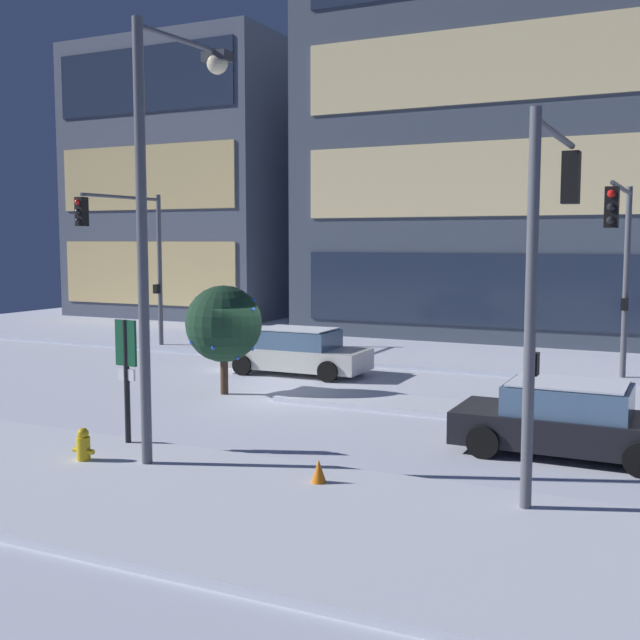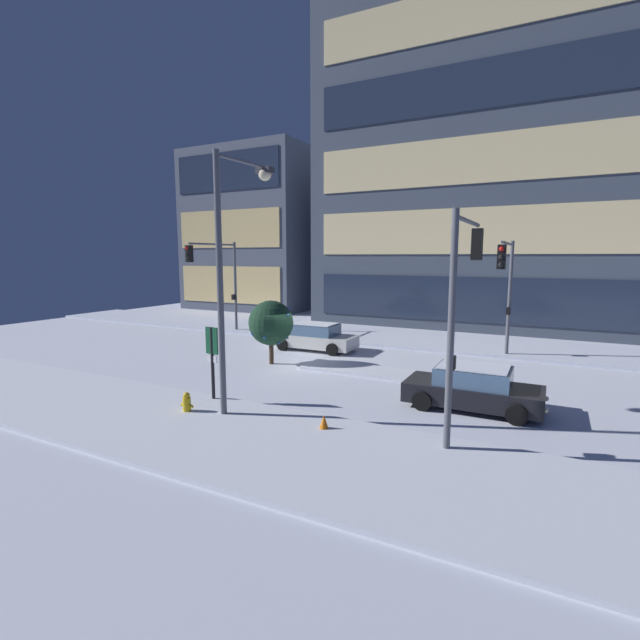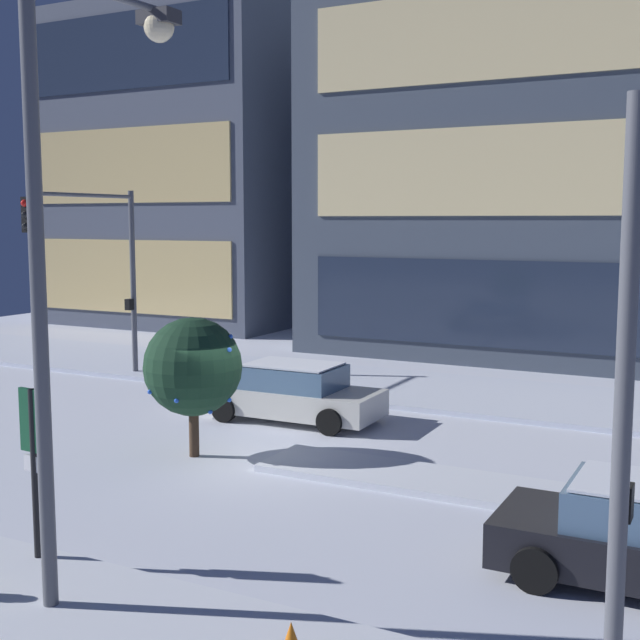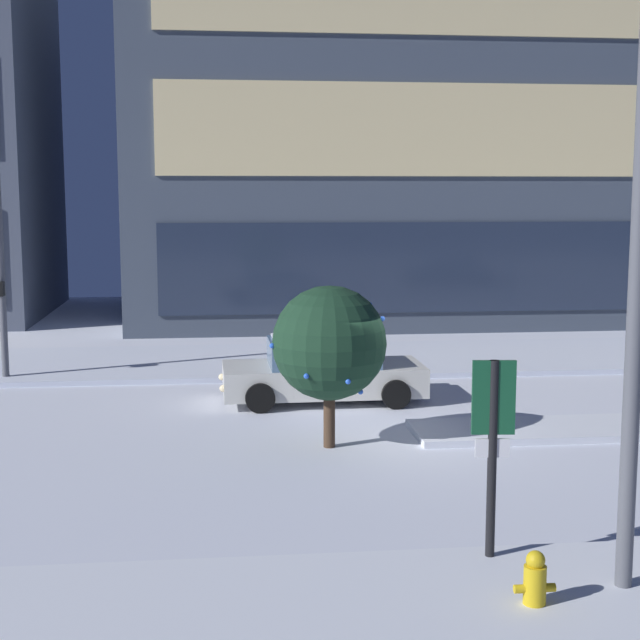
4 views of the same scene
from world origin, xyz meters
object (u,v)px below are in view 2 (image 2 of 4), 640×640
at_px(decorated_tree_median, 271,323).
at_px(parking_info_sign, 212,355).
at_px(construction_cone, 324,424).
at_px(traffic_light_corner_far_right, 507,278).
at_px(car_far, 315,337).
at_px(street_lamp_arched, 234,250).
at_px(traffic_light_corner_near_right, 463,287).
at_px(traffic_light_corner_far_left, 218,271).
at_px(car_near, 473,388).
at_px(fire_hydrant, 187,404).

bearing_deg(decorated_tree_median, parking_info_sign, -76.69).
bearing_deg(construction_cone, traffic_light_corner_far_right, 71.69).
bearing_deg(car_far, decorated_tree_median, 84.41).
distance_m(traffic_light_corner_far_right, street_lamp_arched, 13.33).
bearing_deg(decorated_tree_median, car_far, 85.32).
distance_m(traffic_light_corner_far_right, traffic_light_corner_near_right, 9.75).
bearing_deg(traffic_light_corner_far_left, car_far, 80.45).
distance_m(traffic_light_corner_near_right, parking_info_sign, 8.72).
distance_m(street_lamp_arched, decorated_tree_median, 7.63).
bearing_deg(traffic_light_corner_far_right, car_near, -2.05).
height_order(car_near, traffic_light_corner_near_right, traffic_light_corner_near_right).
relative_size(traffic_light_corner_near_right, decorated_tree_median, 2.06).
bearing_deg(car_near, traffic_light_corner_far_right, 88.19).
bearing_deg(construction_cone, parking_info_sign, 171.21).
relative_size(car_far, fire_hydrant, 6.11).
bearing_deg(car_near, parking_info_sign, -157.02).
distance_m(traffic_light_corner_far_left, traffic_light_corner_near_right, 19.86).
height_order(traffic_light_corner_near_right, fire_hydrant, traffic_light_corner_near_right).
relative_size(car_far, street_lamp_arched, 0.57).
xyz_separation_m(car_near, traffic_light_corner_far_left, (-17.17, 7.58, 3.50)).
bearing_deg(traffic_light_corner_far_right, decorated_tree_median, -63.86).
xyz_separation_m(car_near, parking_info_sign, (-8.31, -3.48, 1.02)).
bearing_deg(traffic_light_corner_far_right, construction_cone, -18.31).
bearing_deg(traffic_light_corner_near_right, parking_info_sign, 96.93).
bearing_deg(car_near, street_lamp_arched, -150.49).
relative_size(decorated_tree_median, construction_cone, 5.60).
bearing_deg(car_far, parking_info_sign, 95.35).
xyz_separation_m(traffic_light_corner_far_right, parking_info_sign, (-8.57, -10.75, -2.40)).
distance_m(traffic_light_corner_far_left, street_lamp_arched, 15.41).
bearing_deg(traffic_light_corner_far_left, traffic_light_corner_far_right, 88.99).
xyz_separation_m(traffic_light_corner_far_left, street_lamp_arched, (10.23, -11.46, 1.14)).
relative_size(car_near, street_lamp_arched, 0.55).
height_order(car_near, parking_info_sign, parking_info_sign).
bearing_deg(traffic_light_corner_far_right, fire_hydrant, -34.82).
bearing_deg(traffic_light_corner_far_left, car_near, 66.19).
xyz_separation_m(traffic_light_corner_near_right, fire_hydrant, (-8.17, -2.44, -3.94)).
height_order(car_far, traffic_light_corner_far_left, traffic_light_corner_far_left).
bearing_deg(street_lamp_arched, parking_info_sign, 77.95).
bearing_deg(traffic_light_corner_far_right, parking_info_sign, -38.57).
bearing_deg(parking_info_sign, traffic_light_corner_far_left, 44.42).
xyz_separation_m(car_near, traffic_light_corner_far_right, (0.26, 7.27, 3.42)).
relative_size(street_lamp_arched, parking_info_sign, 3.07).
bearing_deg(fire_hydrant, traffic_light_corner_far_left, 125.63).
distance_m(traffic_light_corner_near_right, construction_cone, 5.62).
height_order(street_lamp_arched, construction_cone, street_lamp_arched).
bearing_deg(car_far, fire_hydrant, 95.06).
bearing_deg(traffic_light_corner_near_right, car_near, -0.94).
bearing_deg(car_near, car_far, 146.50).
height_order(traffic_light_corner_near_right, construction_cone, traffic_light_corner_near_right).
distance_m(car_far, street_lamp_arched, 11.43).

